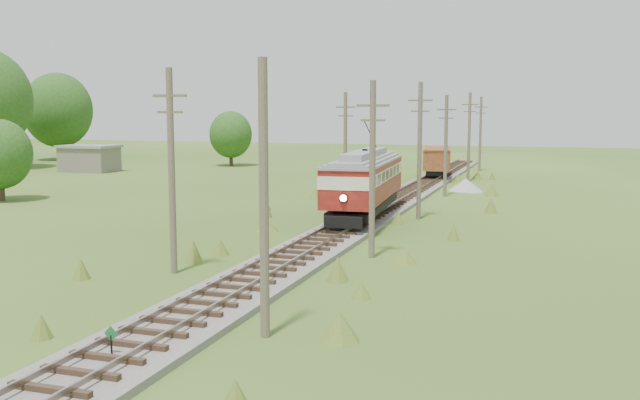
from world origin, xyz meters
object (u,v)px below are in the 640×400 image
(streetcar, at_px, (365,178))
(gondola, at_px, (437,160))
(switch_marker, at_px, (111,341))
(gravel_pile, at_px, (467,185))

(streetcar, bearing_deg, gondola, 85.65)
(streetcar, relative_size, gondola, 1.59)
(streetcar, xyz_separation_m, gondola, (-0.00, 29.39, -0.76))
(streetcar, height_order, gondola, streetcar)
(switch_marker, relative_size, gravel_pile, 0.32)
(streetcar, bearing_deg, gravel_pile, 73.26)
(switch_marker, xyz_separation_m, streetcar, (0.20, 27.62, 2.15))
(streetcar, xyz_separation_m, gravel_pile, (4.27, 19.42, -2.25))
(gondola, bearing_deg, streetcar, -98.33)
(streetcar, height_order, gravel_pile, streetcar)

